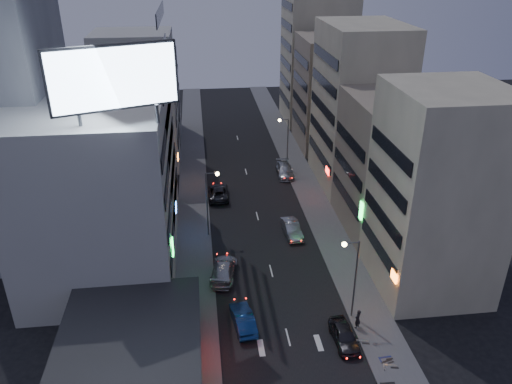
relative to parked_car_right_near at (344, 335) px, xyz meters
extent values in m
plane|color=black|center=(-4.65, -2.83, -0.78)|extent=(180.00, 180.00, 0.00)
cube|color=#4C4C4F|center=(-12.65, 27.17, -0.72)|extent=(4.00, 120.00, 0.12)
cube|color=#4C4C4F|center=(3.35, 27.17, -0.72)|extent=(4.00, 120.00, 0.12)
cube|color=beige|center=(-18.65, -0.83, 1.02)|extent=(8.00, 12.00, 3.60)
cube|color=black|center=(-17.65, -0.83, 2.97)|extent=(11.00, 13.00, 0.25)
cube|color=black|center=(-13.55, -0.83, 2.32)|extent=(0.12, 4.00, 0.90)
cube|color=#FF1E14|center=(-13.47, -0.83, 2.32)|extent=(0.04, 3.70, 0.70)
cube|color=#A9AAA5|center=(-21.65, 17.17, 8.22)|extent=(14.00, 24.00, 18.00)
cube|color=gray|center=(-30.65, 20.17, 16.22)|extent=(10.00, 14.00, 34.00)
cube|color=beige|center=(10.35, 7.67, 9.22)|extent=(10.00, 11.00, 20.00)
cube|color=gray|center=(10.85, 19.17, 7.22)|extent=(11.00, 12.00, 16.00)
cube|color=beige|center=(10.35, 32.17, 10.22)|extent=(10.00, 14.00, 22.00)
cube|color=#A9AAA5|center=(-20.15, 42.17, 9.22)|extent=(11.00, 10.00, 20.00)
cube|color=gray|center=(-20.65, 55.17, 6.72)|extent=(12.00, 10.00, 15.00)
cube|color=gray|center=(10.85, 47.17, 8.22)|extent=(11.00, 12.00, 18.00)
cube|color=beige|center=(11.35, 61.17, 11.22)|extent=(12.00, 12.00, 24.00)
cylinder|color=#595B60|center=(-20.65, 7.17, 17.97)|extent=(0.30, 0.30, 1.50)
cylinder|color=#595B60|center=(-14.65, 7.17, 17.97)|extent=(0.30, 0.30, 1.50)
cube|color=black|center=(-17.65, 7.17, 20.92)|extent=(9.52, 3.75, 5.00)
cube|color=#AEC9E9|center=(-17.58, 6.96, 20.92)|extent=(9.04, 3.34, 4.60)
cylinder|color=#595B60|center=(1.65, 3.17, 3.34)|extent=(0.16, 0.16, 8.00)
cylinder|color=#595B60|center=(0.95, 3.17, 7.24)|extent=(1.40, 0.10, 0.10)
sphere|color=#FFD88C|center=(0.35, 3.17, 7.14)|extent=(0.44, 0.44, 0.44)
cylinder|color=#595B60|center=(-10.95, 19.17, 3.34)|extent=(0.16, 0.16, 8.00)
cylinder|color=#595B60|center=(-10.25, 19.17, 7.24)|extent=(1.40, 0.10, 0.10)
sphere|color=#FFD88C|center=(-9.65, 19.17, 7.14)|extent=(0.44, 0.44, 0.44)
cylinder|color=#595B60|center=(1.65, 37.17, 3.34)|extent=(0.16, 0.16, 8.00)
cylinder|color=#595B60|center=(0.95, 37.17, 7.24)|extent=(1.40, 0.10, 0.10)
sphere|color=#FFD88C|center=(0.35, 37.17, 7.14)|extent=(0.44, 0.44, 0.44)
imported|color=#27262B|center=(0.00, 0.00, 0.00)|extent=(2.00, 4.62, 1.55)
imported|color=#A6A9AF|center=(-1.17, 18.15, 0.03)|extent=(2.06, 4.98, 1.60)
imported|color=black|center=(-9.25, 29.01, 0.02)|extent=(2.72, 5.75, 1.59)
imported|color=#ADB1B5|center=(0.95, 35.13, 0.05)|extent=(2.50, 5.74, 1.64)
imported|color=navy|center=(-8.41, 3.08, 0.02)|extent=(2.28, 5.01, 1.59)
imported|color=#A4A6AD|center=(-9.65, 10.80, 0.07)|extent=(3.43, 6.18, 1.69)
imported|color=black|center=(1.65, 1.54, 0.29)|extent=(0.82, 0.79, 1.89)
camera|label=1|loc=(-11.44, -31.71, 29.88)|focal=35.00mm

